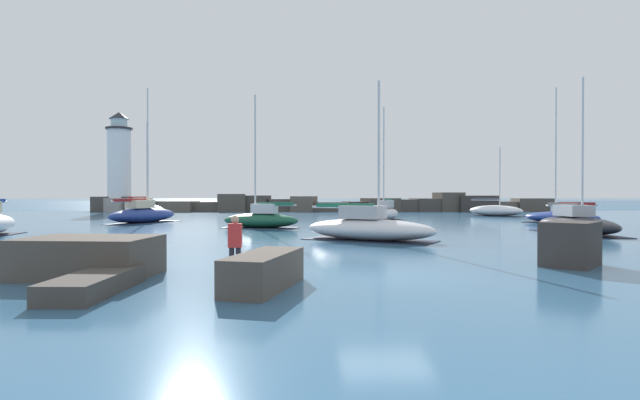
# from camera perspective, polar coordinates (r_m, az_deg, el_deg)

# --- Properties ---
(ground_plane) EXTENTS (600.00, 600.00, 0.00)m
(ground_plane) POSITION_cam_1_polar(r_m,az_deg,el_deg) (14.09, 7.44, -8.58)
(ground_plane) COLOR #336084
(open_sea_beyond) EXTENTS (400.00, 116.00, 0.01)m
(open_sea_beyond) POSITION_cam_1_polar(r_m,az_deg,el_deg) (127.07, -1.16, -0.39)
(open_sea_beyond) COLOR #235175
(open_sea_beyond) RESTS_ON ground
(breakwater_jetty) EXTENTS (61.25, 6.99, 2.54)m
(breakwater_jetty) POSITION_cam_1_polar(r_m,az_deg,el_deg) (67.07, 0.58, -0.53)
(breakwater_jetty) COLOR #423D38
(breakwater_jetty) RESTS_ON ground
(lighthouse) EXTENTS (3.96, 3.96, 13.06)m
(lighthouse) POSITION_cam_1_polar(r_m,az_deg,el_deg) (70.42, -21.97, 3.32)
(lighthouse) COLOR gray
(lighthouse) RESTS_ON ground
(foreground_rocks) EXTENTS (17.33, 6.63, 1.40)m
(foreground_rocks) POSITION_cam_1_polar(r_m,az_deg,el_deg) (13.89, -9.71, -6.53)
(foreground_rocks) COLOR #383330
(foreground_rocks) RESTS_ON ground
(sailboat_moored_0) EXTENTS (7.05, 5.65, 7.78)m
(sailboat_moored_0) POSITION_cam_1_polar(r_m,az_deg,el_deg) (24.68, 5.55, -3.17)
(sailboat_moored_0) COLOR silver
(sailboat_moored_0) RESTS_ON ground
(sailboat_moored_1) EXTENTS (4.87, 7.37, 10.86)m
(sailboat_moored_1) POSITION_cam_1_polar(r_m,az_deg,el_deg) (42.32, -19.57, -1.52)
(sailboat_moored_1) COLOR navy
(sailboat_moored_1) RESTS_ON ground
(sailboat_moored_2) EXTENTS (4.31, 7.11, 9.74)m
(sailboat_moored_2) POSITION_cam_1_polar(r_m,az_deg,el_deg) (43.70, 7.44, -1.47)
(sailboat_moored_2) COLOR silver
(sailboat_moored_2) RESTS_ON ground
(sailboat_moored_3) EXTENTS (5.71, 5.43, 7.16)m
(sailboat_moored_3) POSITION_cam_1_polar(r_m,az_deg,el_deg) (55.31, 19.44, -1.14)
(sailboat_moored_3) COLOR white
(sailboat_moored_3) RESTS_ON ground
(sailboat_moored_4) EXTENTS (5.65, 5.83, 10.75)m
(sailboat_moored_4) POSITION_cam_1_polar(r_m,az_deg,el_deg) (43.66, 25.88, -1.63)
(sailboat_moored_4) COLOR navy
(sailboat_moored_4) RESTS_ON ground
(sailboat_moored_6) EXTENTS (2.72, 6.96, 8.85)m
(sailboat_moored_6) POSITION_cam_1_polar(r_m,az_deg,el_deg) (32.13, 27.25, -2.39)
(sailboat_moored_6) COLOR black
(sailboat_moored_6) RESTS_ON ground
(sailboat_moored_7) EXTENTS (5.62, 3.37, 9.01)m
(sailboat_moored_7) POSITION_cam_1_polar(r_m,az_deg,el_deg) (33.98, -6.74, -2.15)
(sailboat_moored_7) COLOR #195138
(sailboat_moored_7) RESTS_ON ground
(sailboat_moored_8) EXTENTS (5.69, 4.73, 9.57)m
(sailboat_moored_8) POSITION_cam_1_polar(r_m,az_deg,el_deg) (53.63, -19.44, -1.02)
(sailboat_moored_8) COLOR white
(sailboat_moored_8) RESTS_ON ground
(person_on_rocks) EXTENTS (0.36, 0.22, 1.69)m
(person_on_rocks) POSITION_cam_1_polar(r_m,az_deg,el_deg) (13.77, -9.69, -4.84)
(person_on_rocks) COLOR #282833
(person_on_rocks) RESTS_ON ground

